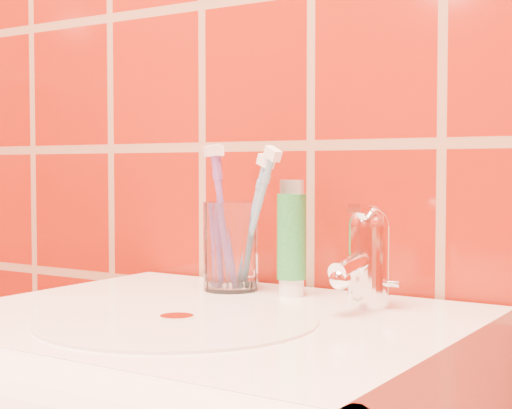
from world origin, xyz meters
The scene contains 7 objects.
glass_tumbler centered at (-0.07, 1.11, 0.91)m, with size 0.07×0.07×0.12m, color white.
toothpaste_tube centered at (0.02, 1.12, 0.92)m, with size 0.04×0.04×0.15m.
faucet centered at (0.14, 1.09, 0.91)m, with size 0.05×0.11×0.12m.
toothbrush_0 centered at (-0.09, 1.11, 0.94)m, with size 0.05×0.04×0.20m, color #7F499E, non-canonical shape.
toothbrush_1 centered at (-0.03, 1.11, 0.94)m, with size 0.10×0.05×0.19m, color #6D9BC2, non-canonical shape.
toothbrush_2 centered at (-0.07, 1.09, 0.94)m, with size 0.04×0.05×0.20m, color #7C4DA5, non-canonical shape.
toothbrush_3 centered at (-0.04, 1.11, 0.94)m, with size 0.08×0.04×0.18m, color #709EC7, non-canonical shape.
Camera 1 is at (0.52, 0.27, 1.01)m, focal length 55.00 mm.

